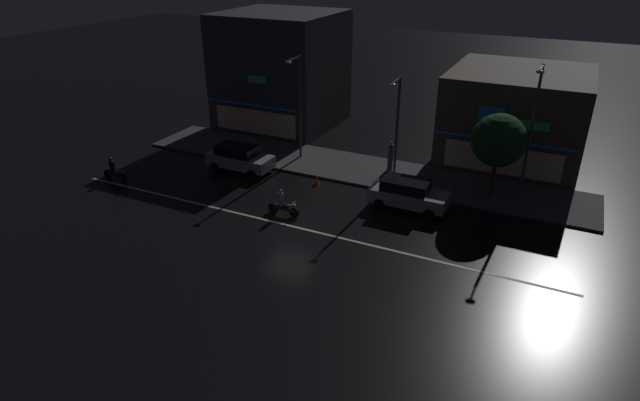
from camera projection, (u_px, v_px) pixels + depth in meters
name	position (u px, v px, depth m)	size (l,w,h in m)	color
ground_plane	(289.00, 226.00, 27.89)	(140.00, 140.00, 0.00)	black
lane_divider_stripe	(289.00, 226.00, 27.89)	(28.45, 0.16, 0.01)	beige
sidewalk_far	(352.00, 168.00, 34.86)	(29.95, 4.80, 0.14)	#424447
storefront_left_block	(281.00, 70.00, 41.81)	(8.60, 8.54, 8.75)	#383A3F
storefront_center_block	(516.00, 115.00, 35.64)	(8.82, 9.17, 5.97)	#4C443A
streetlamp_west	(298.00, 99.00, 34.56)	(0.44, 1.64, 6.87)	#47494C
streetlamp_mid	(396.00, 122.00, 31.05)	(0.44, 1.64, 6.44)	#47494C
streetlamp_east	(533.00, 121.00, 29.30)	(0.44, 1.64, 7.54)	#47494C
pedestrian_on_sidewalk	(390.00, 157.00, 33.95)	(0.33, 0.33, 1.96)	#334766
street_tree	(499.00, 141.00, 29.23)	(3.01, 3.01, 4.96)	#473323
parked_car_near_kerb	(408.00, 194.00, 29.42)	(4.30, 1.98, 1.67)	#9EA0A5
parked_car_trailing	(239.00, 158.00, 34.33)	(4.30, 1.98, 1.67)	#9EA0A5
motorcycle_lead	(283.00, 205.00, 28.71)	(1.90, 0.60, 1.52)	black
motorcycle_following	(114.00, 171.00, 32.93)	(1.90, 0.60, 1.52)	black
traffic_cone	(317.00, 180.00, 32.55)	(0.36, 0.36, 0.55)	orange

